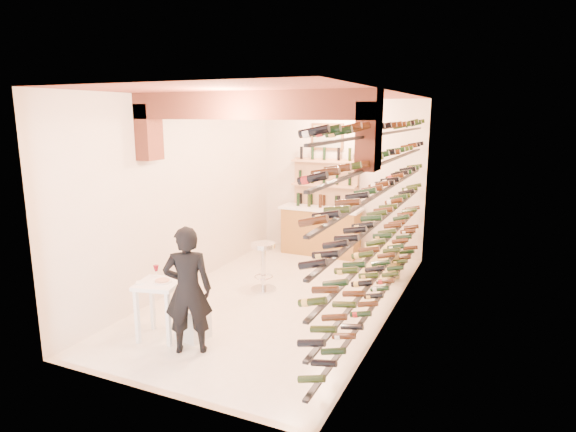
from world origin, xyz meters
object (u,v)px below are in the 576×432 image
at_px(wine_rack, 378,212).
at_px(person, 188,290).
at_px(crate_lower, 381,268).
at_px(back_counter, 321,229).
at_px(chrome_barstool, 263,263).
at_px(white_stool, 193,322).
at_px(tasting_table, 159,292).

distance_m(wine_rack, person, 2.84).
bearing_deg(crate_lower, back_counter, 148.27).
bearing_deg(person, chrome_barstool, -115.08).
height_order(person, crate_lower, person).
height_order(back_counter, crate_lower, back_counter).
relative_size(wine_rack, white_stool, 13.04).
xyz_separation_m(tasting_table, person, (0.58, -0.16, 0.17)).
relative_size(person, chrome_barstool, 1.97).
distance_m(back_counter, white_stool, 4.41).
bearing_deg(wine_rack, tasting_table, -141.58).
bearing_deg(wine_rack, white_stool, -138.67).
bearing_deg(person, tasting_table, -43.84).
height_order(white_stool, crate_lower, white_stool).
bearing_deg(tasting_table, crate_lower, 46.62).
bearing_deg(white_stool, person, -61.15).
xyz_separation_m(back_counter, crate_lower, (1.53, -0.94, -0.36)).
bearing_deg(chrome_barstool, crate_lower, 41.78).
xyz_separation_m(wine_rack, white_stool, (-1.99, -1.75, -1.33)).
xyz_separation_m(white_stool, person, (0.17, -0.31, 0.58)).
relative_size(back_counter, tasting_table, 1.82).
bearing_deg(person, white_stool, -89.67).
bearing_deg(crate_lower, chrome_barstool, -138.22).
height_order(tasting_table, chrome_barstool, tasting_table).
distance_m(tasting_table, chrome_barstool, 2.18).
xyz_separation_m(back_counter, person, (0.01, -4.70, 0.27)).
bearing_deg(back_counter, tasting_table, -97.05).
relative_size(white_stool, crate_lower, 0.78).
relative_size(wine_rack, person, 3.55).
bearing_deg(tasting_table, back_counter, 69.65).
relative_size(wine_rack, crate_lower, 10.19).
bearing_deg(chrome_barstool, person, -86.56).
xyz_separation_m(back_counter, white_stool, (-0.16, -4.40, -0.31)).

